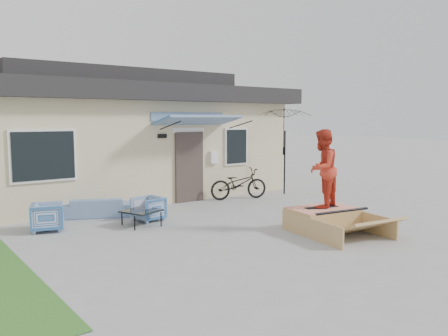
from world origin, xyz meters
TOP-DOWN VIEW (x-y plane):
  - ground at (0.00, 0.00)m, footprint 90.00×90.00m
  - house at (0.00, 7.99)m, footprint 10.80×8.49m
  - loveseat at (-2.03, 4.10)m, footprint 1.73×1.14m
  - armchair_left at (-3.49, 3.32)m, footprint 0.81×0.84m
  - armchair_right at (-1.21, 2.87)m, footprint 0.70×0.73m
  - coffee_table at (-1.59, 2.52)m, footprint 0.96×0.96m
  - bicycle at (2.45, 3.90)m, footprint 1.94×1.16m
  - patio_umbrella at (4.27, 3.74)m, footprint 2.20×2.12m
  - skate_ramp at (1.51, -0.29)m, footprint 1.76×2.17m
  - skateboard at (1.52, -0.24)m, footprint 0.85×0.38m
  - skater at (1.52, -0.24)m, footprint 1.03×0.90m

SIDE VIEW (x-z plane):
  - ground at x=0.00m, z-range 0.00..0.00m
  - coffee_table at x=-1.59m, z-range 0.00..0.37m
  - skate_ramp at x=1.51m, z-range 0.00..0.49m
  - loveseat at x=-2.03m, z-range 0.00..0.66m
  - armchair_right at x=-1.21m, z-range 0.00..0.66m
  - armchair_left at x=-3.49m, z-range 0.00..0.70m
  - skateboard at x=1.52m, z-range 0.49..0.54m
  - bicycle at x=2.45m, z-range 0.00..1.17m
  - skater at x=1.52m, z-range 0.54..2.30m
  - patio_umbrella at x=4.27m, z-range 0.65..2.85m
  - house at x=0.00m, z-range -0.11..3.99m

